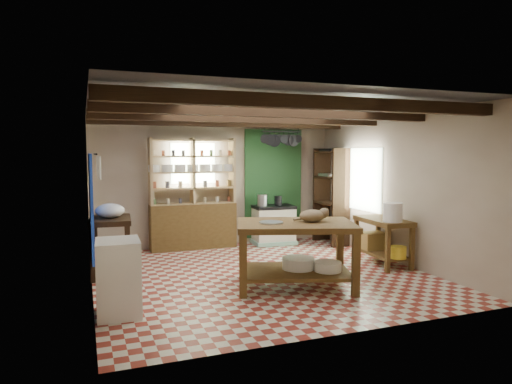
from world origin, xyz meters
name	(u,v)px	position (x,y,z in m)	size (l,w,h in m)	color
floor	(261,275)	(0.00, 0.00, -0.01)	(5.00, 5.00, 0.02)	maroon
ceiling	(261,107)	(0.00, 0.00, 2.60)	(5.00, 5.00, 0.02)	#424246
wall_back	(217,182)	(0.00, 2.50, 1.30)	(5.00, 0.04, 2.60)	#BBAC97
wall_front	(349,212)	(0.00, -2.50, 1.30)	(5.00, 0.04, 2.60)	#BBAC97
wall_left	(90,198)	(-2.50, 0.00, 1.30)	(0.04, 5.00, 2.60)	#BBAC97
wall_right	(395,188)	(2.50, 0.00, 1.30)	(0.04, 5.00, 2.60)	#BBAC97
ceiling_beams	(261,115)	(0.00, 0.00, 2.48)	(5.00, 3.80, 0.15)	black
blue_wall_patch	(91,205)	(-2.47, 0.90, 1.10)	(0.04, 1.40, 1.60)	#1739B1
green_wall_patch	(273,183)	(1.25, 2.47, 1.25)	(1.30, 0.04, 2.30)	#1E4C22
window_back	(193,163)	(-0.50, 2.48, 1.70)	(0.90, 0.02, 0.80)	beige
window_right	(361,179)	(2.48, 1.00, 1.40)	(0.02, 1.30, 1.20)	beige
utensil_rail	(96,165)	(-2.44, -1.20, 1.78)	(0.06, 0.90, 0.28)	black
pot_rack	(282,139)	(1.25, 2.05, 2.18)	(0.86, 0.12, 0.36)	black
shelving_unit	(193,194)	(-0.55, 2.31, 1.10)	(1.70, 0.34, 2.20)	tan
tall_rack	(331,196)	(2.28, 1.80, 1.00)	(0.40, 0.86, 2.00)	black
work_table	(295,255)	(0.22, -0.76, 0.46)	(1.64, 1.09, 0.93)	brown
stove	(274,225)	(1.12, 2.15, 0.41)	(0.83, 0.56, 0.81)	beige
prep_table	(111,246)	(-2.20, 0.85, 0.45)	(0.61, 0.89, 0.90)	black
white_cabinet	(118,278)	(-2.22, -1.04, 0.45)	(0.50, 0.60, 0.89)	white
right_counter	(383,242)	(2.18, -0.13, 0.40)	(0.55, 1.11, 0.79)	brown
cat	(313,216)	(0.48, -0.80, 1.02)	(0.39, 0.29, 0.18)	#9C805B
steel_tray	(271,222)	(-0.13, -0.70, 0.94)	(0.34, 0.34, 0.02)	#B9BAC1
basin_large	(298,263)	(0.29, -0.73, 0.33)	(0.47, 0.47, 0.16)	white
basin_small	(328,266)	(0.62, -1.00, 0.31)	(0.38, 0.38, 0.13)	white
kettle_left	(262,200)	(0.87, 2.16, 0.93)	(0.20, 0.20, 0.23)	#B9BAC1
kettle_right	(278,201)	(1.22, 2.14, 0.91)	(0.16, 0.16, 0.20)	black
enamel_bowl	(110,211)	(-2.20, 0.85, 1.01)	(0.45, 0.45, 0.22)	white
white_bucket	(393,212)	(2.11, -0.47, 0.95)	(0.31, 0.31, 0.31)	white
wicker_basket	(373,241)	(2.20, 0.17, 0.36)	(0.42, 0.34, 0.29)	#A58642
yellow_tub	(398,252)	(2.15, -0.58, 0.31)	(0.26, 0.26, 0.19)	gold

